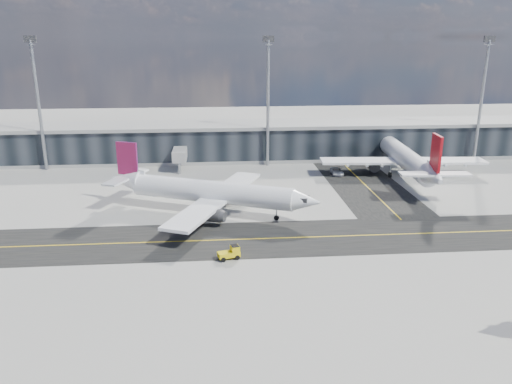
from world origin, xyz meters
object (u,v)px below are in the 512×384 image
airliner_redtail (405,158)px  baggage_tug (231,253)px  airliner_af (209,192)px  service_van (337,171)px

airliner_redtail → baggage_tug: bearing=-130.8°
airliner_af → baggage_tug: 19.29m
service_van → airliner_redtail: bearing=-9.0°
airliner_af → service_van: size_ratio=7.15×
airliner_af → service_van: airliner_af is taller
airliner_af → service_van: bearing=152.3°
baggage_tug → service_van: (24.53, 41.18, -0.21)m
airliner_af → airliner_redtail: 45.59m
baggage_tug → service_van: 47.94m
baggage_tug → airliner_af: bearing=173.0°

